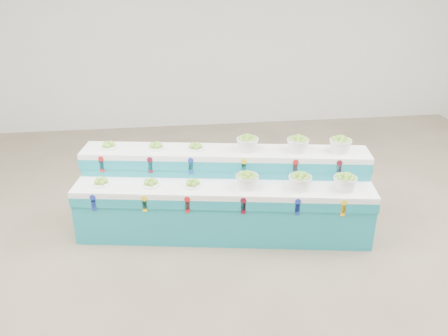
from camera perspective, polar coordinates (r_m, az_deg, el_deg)
The scene contains 15 objects.
ground at distance 5.60m, azimuth 6.64°, elevation -11.01°, with size 10.00×10.00×0.00m, color brown.
back_wall at distance 9.57m, azimuth -0.19°, elevation 16.90°, with size 10.00×10.00×0.00m, color silver.
display_stand at distance 5.87m, azimuth -0.00°, elevation -3.21°, with size 3.66×0.95×1.02m, color teal, non-canonical shape.
plate_lower_left at distance 5.81m, azimuth -14.93°, elevation -1.60°, with size 0.23×0.23×0.09m, color white.
plate_lower_mid at distance 5.66m, azimuth -9.01°, elevation -1.75°, with size 0.23×0.23×0.09m, color white.
plate_lower_right at distance 5.58m, azimuth -3.90°, elevation -1.87°, with size 0.23×0.23×0.09m, color white.
basket_lower_left at distance 5.52m, azimuth 2.86°, elevation -1.47°, with size 0.27×0.27×0.20m, color silver, non-canonical shape.
basket_lower_mid at distance 5.57m, azimuth 9.36°, elevation -1.57°, with size 0.27×0.27×0.20m, color silver, non-canonical shape.
basket_lower_right at distance 5.66m, azimuth 14.68°, elevation -1.64°, with size 0.27×0.27×0.20m, color silver, non-canonical shape.
plate_upper_left at distance 6.09m, azimuth -14.05°, elevation 2.79°, with size 0.23×0.23×0.09m, color white.
plate_upper_mid at distance 5.94m, azimuth -8.39°, elevation 2.75°, with size 0.23×0.23×0.09m, color white.
plate_upper_right at distance 5.87m, azimuth -3.52°, elevation 2.70°, with size 0.23×0.23×0.09m, color white.
basket_upper_left at distance 5.82m, azimuth 2.91°, elevation 3.12°, with size 0.27×0.27×0.20m, color silver, non-canonical shape.
basket_upper_mid at distance 5.86m, azimuth 9.09°, elevation 2.99°, with size 0.27×0.27×0.20m, color silver, non-canonical shape.
basket_upper_right at distance 5.95m, azimuth 14.16°, elevation 2.86°, with size 0.27×0.27×0.20m, color silver, non-canonical shape.
Camera 1 is at (-1.23, -4.42, 3.21)m, focal length 37.09 mm.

